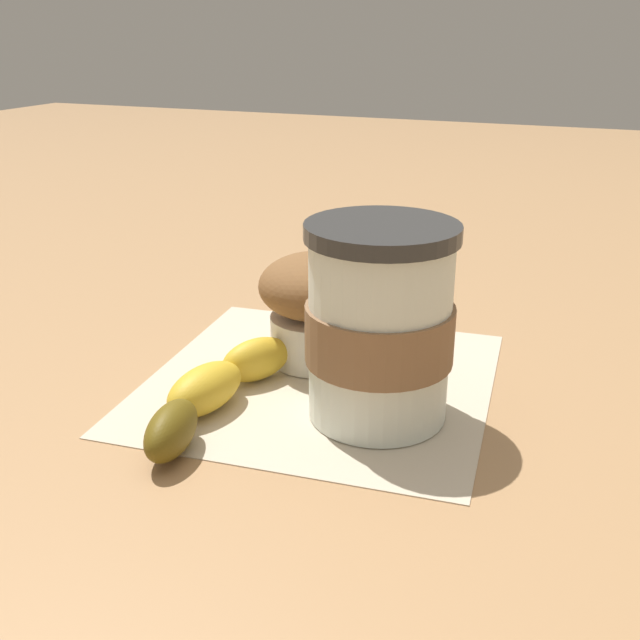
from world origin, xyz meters
The scene contains 5 objects.
ground_plane centered at (0.00, 0.00, 0.00)m, with size 3.00×3.00×0.00m, color #A87C51.
paper_napkin centered at (0.00, 0.00, 0.00)m, with size 0.24×0.24×0.00m, color beige.
coffee_cup centered at (-0.05, 0.03, 0.06)m, with size 0.09×0.09×0.13m.
muffin centered at (0.02, -0.03, 0.05)m, with size 0.08×0.08×0.08m.
banana centered at (0.05, 0.07, 0.02)m, with size 0.06×0.17×0.03m.
Camera 1 is at (-0.18, 0.44, 0.24)m, focal length 42.00 mm.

